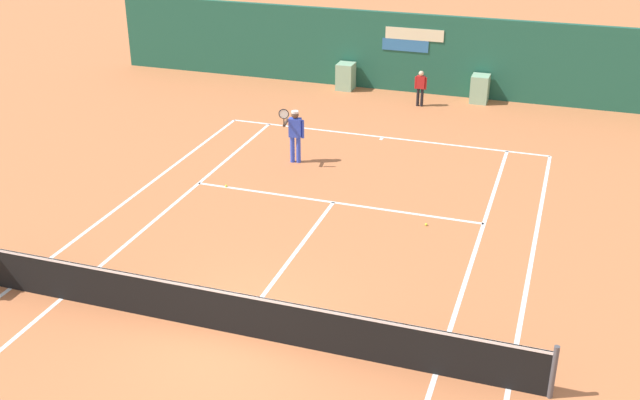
# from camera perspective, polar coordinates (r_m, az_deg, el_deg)

# --- Properties ---
(ground_plane) EXTENTS (80.00, 80.00, 0.01)m
(ground_plane) POSITION_cam_1_polar(r_m,az_deg,el_deg) (15.93, -5.47, -8.65)
(ground_plane) COLOR #C67042
(tennis_net) EXTENTS (12.10, 0.10, 1.07)m
(tennis_net) POSITION_cam_1_polar(r_m,az_deg,el_deg) (15.22, -6.42, -8.18)
(tennis_net) COLOR #4C4C51
(tennis_net) RESTS_ON ground_plane
(sponsor_back_wall) EXTENTS (25.00, 1.02, 2.98)m
(sponsor_back_wall) POSITION_cam_1_polar(r_m,az_deg,el_deg) (29.90, 7.28, 10.56)
(sponsor_back_wall) COLOR #1E5642
(sponsor_back_wall) RESTS_ON ground_plane
(player_on_baseline) EXTENTS (0.54, 0.75, 1.85)m
(player_on_baseline) POSITION_cam_1_polar(r_m,az_deg,el_deg) (22.94, -1.87, 5.06)
(player_on_baseline) COLOR blue
(player_on_baseline) RESTS_ON ground_plane
(ball_kid_right_post) EXTENTS (0.44, 0.18, 1.31)m
(ball_kid_right_post) POSITION_cam_1_polar(r_m,az_deg,el_deg) (28.41, 7.43, 8.35)
(ball_kid_right_post) COLOR black
(ball_kid_right_post) RESTS_ON ground_plane
(tennis_ball_mid_court) EXTENTS (0.07, 0.07, 0.07)m
(tennis_ball_mid_court) POSITION_cam_1_polar(r_m,az_deg,el_deg) (19.61, 7.84, -1.80)
(tennis_ball_mid_court) COLOR #CCE033
(tennis_ball_mid_court) RESTS_ON ground_plane
(tennis_ball_by_sideline) EXTENTS (0.07, 0.07, 0.07)m
(tennis_ball_by_sideline) POSITION_cam_1_polar(r_m,az_deg,el_deg) (21.75, -6.95, 1.04)
(tennis_ball_by_sideline) COLOR #CCE033
(tennis_ball_by_sideline) RESTS_ON ground_plane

